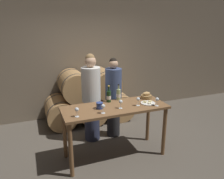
# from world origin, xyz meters

# --- Properties ---
(ground_plane) EXTENTS (10.00, 10.00, 0.00)m
(ground_plane) POSITION_xyz_m (0.00, 0.00, 0.00)
(ground_plane) COLOR #564F44
(stone_wall_back) EXTENTS (10.00, 0.12, 3.20)m
(stone_wall_back) POSITION_xyz_m (0.00, 2.10, 1.60)
(stone_wall_back) COLOR #7F705B
(stone_wall_back) RESTS_ON ground_plane
(barrel_stack) EXTENTS (2.00, 0.85, 1.22)m
(barrel_stack) POSITION_xyz_m (-0.00, 1.56, 0.55)
(barrel_stack) COLOR tan
(barrel_stack) RESTS_ON ground_plane
(tasting_table) EXTENTS (1.71, 0.66, 0.91)m
(tasting_table) POSITION_xyz_m (0.00, 0.00, 0.78)
(tasting_table) COLOR brown
(tasting_table) RESTS_ON ground_plane
(person_left) EXTENTS (0.35, 0.35, 1.68)m
(person_left) POSITION_xyz_m (-0.19, 0.70, 0.86)
(person_left) COLOR #2D334C
(person_left) RESTS_ON ground_plane
(person_right) EXTENTS (0.32, 0.32, 1.59)m
(person_right) POSITION_xyz_m (0.25, 0.70, 0.81)
(person_right) COLOR #232326
(person_right) RESTS_ON ground_plane
(wine_bottle_red) EXTENTS (0.08, 0.08, 0.29)m
(wine_bottle_red) POSITION_xyz_m (-0.02, 0.24, 1.01)
(wine_bottle_red) COLOR #193819
(wine_bottle_red) RESTS_ON tasting_table
(wine_bottle_white) EXTENTS (0.08, 0.08, 0.29)m
(wine_bottle_white) POSITION_xyz_m (0.18, 0.29, 1.00)
(wine_bottle_white) COLOR #ADBC7F
(wine_bottle_white) RESTS_ON tasting_table
(blue_crock) EXTENTS (0.11, 0.11, 0.10)m
(blue_crock) POSITION_xyz_m (-0.26, 0.00, 0.96)
(blue_crock) COLOR navy
(blue_crock) RESTS_ON tasting_table
(bread_basket) EXTENTS (0.19, 0.19, 0.12)m
(bread_basket) POSITION_xyz_m (0.67, 0.17, 0.95)
(bread_basket) COLOR olive
(bread_basket) RESTS_ON tasting_table
(cheese_plate) EXTENTS (0.24, 0.24, 0.04)m
(cheese_plate) POSITION_xyz_m (0.57, -0.07, 0.92)
(cheese_plate) COLOR white
(cheese_plate) RESTS_ON tasting_table
(wine_glass_far_left) EXTENTS (0.06, 0.06, 0.14)m
(wine_glass_far_left) POSITION_xyz_m (-0.66, -0.18, 1.01)
(wine_glass_far_left) COLOR white
(wine_glass_far_left) RESTS_ON tasting_table
(wine_glass_left) EXTENTS (0.06, 0.06, 0.14)m
(wine_glass_left) POSITION_xyz_m (-0.27, -0.20, 1.01)
(wine_glass_left) COLOR white
(wine_glass_left) RESTS_ON tasting_table
(wine_glass_center) EXTENTS (0.06, 0.06, 0.14)m
(wine_glass_center) POSITION_xyz_m (0.05, -0.11, 1.01)
(wine_glass_center) COLOR white
(wine_glass_center) RESTS_ON tasting_table
(wine_glass_right) EXTENTS (0.06, 0.06, 0.14)m
(wine_glass_right) POSITION_xyz_m (0.37, -0.10, 1.01)
(wine_glass_right) COLOR white
(wine_glass_right) RESTS_ON tasting_table
(wine_glass_far_right) EXTENTS (0.06, 0.06, 0.14)m
(wine_glass_far_right) POSITION_xyz_m (0.65, -0.22, 1.01)
(wine_glass_far_right) COLOR white
(wine_glass_far_right) RESTS_ON tasting_table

